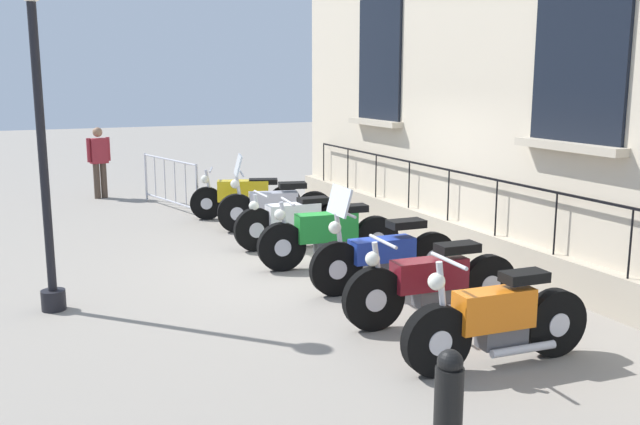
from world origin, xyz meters
The scene contains 12 objects.
ground_plane centered at (0.00, 0.00, 0.00)m, with size 60.00×60.00×0.00m, color gray.
motorcycle_yellow centered at (0.06, -3.77, 0.44)m, with size 2.04×0.95×0.98m.
motorcycle_silver centered at (-0.09, -2.56, 0.44)m, with size 2.05×0.83×1.37m.
motorcycle_white centered at (0.03, -1.27, 0.43)m, with size 2.06×0.65×0.92m.
motorcycle_green centered at (0.04, 0.03, 0.45)m, with size 2.14×0.62×1.01m.
motorcycle_blue centered at (-0.13, 1.33, 0.45)m, with size 2.08×0.66×1.38m.
motorcycle_maroon centered at (-0.02, 2.62, 0.44)m, with size 2.16×0.62×1.00m.
motorcycle_orange centered at (0.09, 3.90, 0.43)m, with size 2.00×0.58×1.10m.
lamppost centered at (3.81, 0.46, 2.12)m, with size 0.32×0.32×3.81m.
crowd_barrier centered at (1.14, -5.44, 0.57)m, with size 0.60×2.36×1.05m.
bollard centered at (1.74, 5.52, 0.52)m, with size 0.19×0.19×1.03m.
pedestrian_standing centered at (2.30, -7.35, 0.89)m, with size 0.52×0.30×1.59m.
Camera 1 is at (4.19, 8.98, 2.71)m, focal length 39.57 mm.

